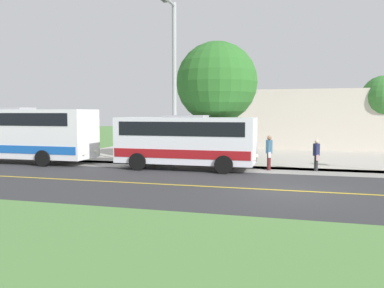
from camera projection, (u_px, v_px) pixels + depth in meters
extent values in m
plane|color=#548442|center=(285.00, 191.00, 14.61)|extent=(120.00, 120.00, 0.00)
cube|color=#333335|center=(285.00, 190.00, 14.61)|extent=(8.00, 100.00, 0.01)
cube|color=gray|center=(287.00, 170.00, 19.63)|extent=(2.40, 100.00, 0.01)
cube|color=#B2ADA3|center=(335.00, 157.00, 25.80)|extent=(14.00, 36.00, 0.01)
cube|color=gold|center=(285.00, 190.00, 14.61)|extent=(0.16, 100.00, 0.00)
cube|color=white|center=(186.00, 140.00, 20.14)|extent=(2.40, 7.18, 2.35)
cube|color=maroon|center=(186.00, 152.00, 20.19)|extent=(2.44, 7.04, 0.44)
cube|color=black|center=(186.00, 128.00, 20.09)|extent=(2.44, 6.46, 0.70)
cube|color=gray|center=(186.00, 116.00, 20.04)|extent=(1.44, 2.15, 0.12)
cylinder|color=black|center=(232.00, 159.00, 20.82)|extent=(0.25, 0.90, 0.90)
cylinder|color=black|center=(224.00, 165.00, 18.51)|extent=(0.25, 0.90, 0.90)
cylinder|color=black|center=(154.00, 156.00, 21.95)|extent=(0.25, 0.90, 0.90)
cylinder|color=black|center=(138.00, 162.00, 19.64)|extent=(0.25, 0.90, 0.90)
sphere|color=#F2EACC|center=(256.00, 156.00, 19.93)|extent=(0.20, 0.20, 0.20)
sphere|color=#F2EACC|center=(254.00, 159.00, 18.66)|extent=(0.20, 0.20, 0.20)
cube|color=white|center=(5.00, 133.00, 23.02)|extent=(2.46, 11.21, 2.77)
cube|color=blue|center=(5.00, 147.00, 23.08)|extent=(2.50, 10.99, 0.44)
cube|color=black|center=(4.00, 119.00, 22.95)|extent=(2.50, 10.09, 0.70)
cube|color=gray|center=(4.00, 109.00, 22.90)|extent=(1.47, 3.36, 0.12)
cylinder|color=black|center=(68.00, 154.00, 23.42)|extent=(0.25, 0.90, 0.90)
cylinder|color=black|center=(43.00, 158.00, 21.05)|extent=(0.25, 0.90, 0.90)
sphere|color=#F2EACC|center=(96.00, 151.00, 22.32)|extent=(0.20, 0.20, 0.20)
sphere|color=#F2EACC|center=(83.00, 154.00, 21.02)|extent=(0.20, 0.20, 0.20)
cylinder|color=#262628|center=(316.00, 163.00, 19.62)|extent=(0.18, 0.18, 0.77)
cylinder|color=#262628|center=(316.00, 163.00, 19.43)|extent=(0.18, 0.18, 0.77)
cylinder|color=#1E2347|center=(316.00, 150.00, 19.47)|extent=(0.34, 0.34, 0.61)
sphere|color=beige|center=(317.00, 142.00, 19.43)|extent=(0.21, 0.21, 0.21)
cylinder|color=#1E2347|center=(316.00, 149.00, 19.64)|extent=(0.27, 0.10, 0.55)
cube|color=beige|center=(317.00, 156.00, 19.74)|extent=(0.20, 0.12, 0.28)
cylinder|color=#1E2347|center=(317.00, 149.00, 19.29)|extent=(0.27, 0.10, 0.55)
cube|color=beige|center=(318.00, 158.00, 19.23)|extent=(0.20, 0.12, 0.28)
cylinder|color=#4C1919|center=(269.00, 161.00, 19.89)|extent=(0.18, 0.18, 0.86)
cylinder|color=#4C1919|center=(269.00, 162.00, 19.69)|extent=(0.18, 0.18, 0.86)
cylinder|color=#335972|center=(269.00, 147.00, 19.73)|extent=(0.34, 0.34, 0.68)
sphere|color=#8C664C|center=(269.00, 138.00, 19.69)|extent=(0.23, 0.23, 0.23)
cylinder|color=#335972|center=(269.00, 146.00, 19.90)|extent=(0.29, 0.10, 0.62)
cube|color=beige|center=(270.00, 154.00, 20.00)|extent=(0.20, 0.12, 0.28)
cylinder|color=#335972|center=(269.00, 146.00, 19.55)|extent=(0.29, 0.10, 0.62)
cube|color=white|center=(270.00, 155.00, 19.49)|extent=(0.20, 0.12, 0.28)
cylinder|color=#9E9EA3|center=(174.00, 86.00, 20.59)|extent=(0.24, 0.24, 8.71)
cylinder|color=#9E9EA3|center=(169.00, 1.00, 19.47)|extent=(1.60, 0.14, 0.14)
cylinder|color=brown|center=(216.00, 138.00, 22.67)|extent=(0.36, 0.36, 2.93)
sphere|color=#2D6B28|center=(217.00, 82.00, 22.41)|extent=(4.72, 4.72, 4.72)
cylinder|color=#4C3826|center=(382.00, 132.00, 29.52)|extent=(0.36, 0.36, 2.86)
sphere|color=#387A33|center=(384.00, 97.00, 29.30)|extent=(3.31, 3.31, 3.31)
cube|color=beige|center=(311.00, 119.00, 34.59)|extent=(10.00, 19.19, 4.78)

